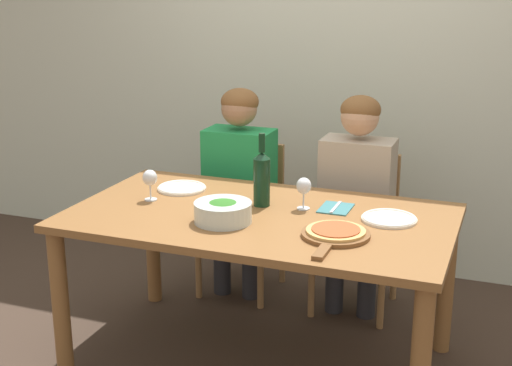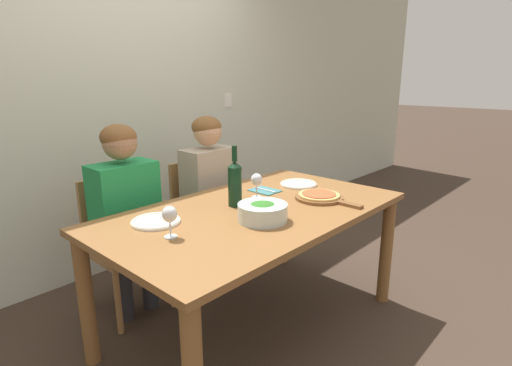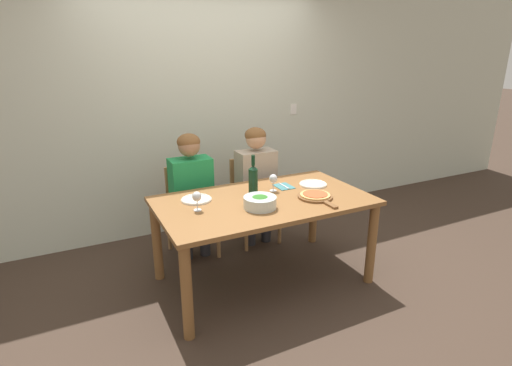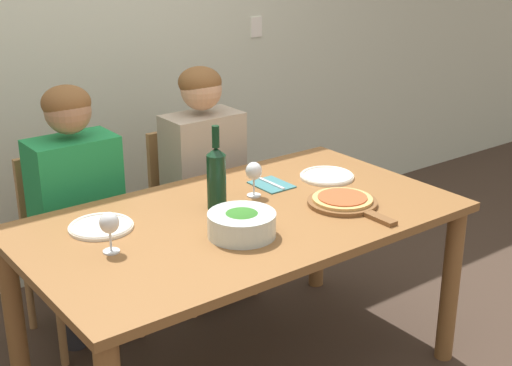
{
  "view_description": "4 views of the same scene",
  "coord_description": "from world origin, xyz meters",
  "px_view_note": "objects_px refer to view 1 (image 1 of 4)",
  "views": [
    {
      "loc": [
        1.07,
        -2.87,
        1.8
      ],
      "look_at": [
        -0.06,
        0.12,
        0.86
      ],
      "focal_mm": 50.0,
      "sensor_mm": 36.0,
      "label": 1
    },
    {
      "loc": [
        -1.56,
        -1.43,
        1.47
      ],
      "look_at": [
        -0.01,
        -0.02,
        0.91
      ],
      "focal_mm": 28.0,
      "sensor_mm": 36.0,
      "label": 2
    },
    {
      "loc": [
        -1.42,
        -2.71,
        1.91
      ],
      "look_at": [
        -0.08,
        -0.02,
        0.91
      ],
      "focal_mm": 28.0,
      "sensor_mm": 36.0,
      "label": 3
    },
    {
      "loc": [
        -1.53,
        -2.11,
        1.85
      ],
      "look_at": [
        0.1,
        0.04,
        0.86
      ],
      "focal_mm": 50.0,
      "sensor_mm": 36.0,
      "label": 4
    }
  ],
  "objects_px": {
    "broccoli_bowl": "(223,212)",
    "person_woman": "(239,174)",
    "person_man": "(356,186)",
    "pizza_on_board": "(335,234)",
    "fork_on_napkin": "(336,208)",
    "wine_bottle": "(262,177)",
    "wine_glass_left": "(150,179)",
    "dinner_plate_left": "(182,188)",
    "wine_glass_right": "(304,187)",
    "chair_left": "(246,212)",
    "chair_right": "(359,226)",
    "dinner_plate_right": "(389,218)"
  },
  "relations": [
    {
      "from": "broccoli_bowl",
      "to": "wine_glass_left",
      "type": "height_order",
      "value": "wine_glass_left"
    },
    {
      "from": "wine_bottle",
      "to": "fork_on_napkin",
      "type": "distance_m",
      "value": 0.37
    },
    {
      "from": "chair_left",
      "to": "person_woman",
      "type": "relative_size",
      "value": 0.71
    },
    {
      "from": "person_man",
      "to": "wine_bottle",
      "type": "height_order",
      "value": "person_man"
    },
    {
      "from": "broccoli_bowl",
      "to": "person_woman",
      "type": "bearing_deg",
      "value": 107.8
    },
    {
      "from": "person_man",
      "to": "dinner_plate_right",
      "type": "height_order",
      "value": "person_man"
    },
    {
      "from": "pizza_on_board",
      "to": "wine_glass_left",
      "type": "xyz_separation_m",
      "value": [
        -0.96,
        0.18,
        0.09
      ]
    },
    {
      "from": "chair_left",
      "to": "pizza_on_board",
      "type": "xyz_separation_m",
      "value": [
        0.79,
        -0.98,
        0.31
      ]
    },
    {
      "from": "dinner_plate_left",
      "to": "wine_glass_right",
      "type": "relative_size",
      "value": 1.63
    },
    {
      "from": "chair_left",
      "to": "dinner_plate_right",
      "type": "xyz_separation_m",
      "value": [
        0.96,
        -0.69,
        0.3
      ]
    },
    {
      "from": "broccoli_bowl",
      "to": "dinner_plate_right",
      "type": "xyz_separation_m",
      "value": [
        0.68,
        0.28,
        -0.04
      ]
    },
    {
      "from": "chair_right",
      "to": "person_man",
      "type": "distance_m",
      "value": 0.28
    },
    {
      "from": "dinner_plate_left",
      "to": "pizza_on_board",
      "type": "xyz_separation_m",
      "value": [
        0.9,
        -0.39,
        0.01
      ]
    },
    {
      "from": "chair_right",
      "to": "wine_glass_right",
      "type": "xyz_separation_m",
      "value": [
        -0.12,
        -0.67,
        0.4
      ]
    },
    {
      "from": "wine_bottle",
      "to": "wine_glass_left",
      "type": "distance_m",
      "value": 0.54
    },
    {
      "from": "person_man",
      "to": "wine_glass_right",
      "type": "distance_m",
      "value": 0.59
    },
    {
      "from": "person_woman",
      "to": "fork_on_napkin",
      "type": "xyz_separation_m",
      "value": [
        0.69,
        -0.51,
        0.04
      ]
    },
    {
      "from": "chair_left",
      "to": "wine_glass_right",
      "type": "xyz_separation_m",
      "value": [
        0.55,
        -0.67,
        0.4
      ]
    },
    {
      "from": "wine_bottle",
      "to": "dinner_plate_right",
      "type": "distance_m",
      "value": 0.62
    },
    {
      "from": "pizza_on_board",
      "to": "fork_on_napkin",
      "type": "relative_size",
      "value": 2.38
    },
    {
      "from": "person_woman",
      "to": "fork_on_napkin",
      "type": "height_order",
      "value": "person_woman"
    },
    {
      "from": "chair_right",
      "to": "chair_left",
      "type": "bearing_deg",
      "value": 180.0
    },
    {
      "from": "person_woman",
      "to": "person_man",
      "type": "xyz_separation_m",
      "value": [
        0.67,
        0.0,
        0.0
      ]
    },
    {
      "from": "fork_on_napkin",
      "to": "person_woman",
      "type": "bearing_deg",
      "value": 143.87
    },
    {
      "from": "dinner_plate_right",
      "to": "fork_on_napkin",
      "type": "distance_m",
      "value": 0.27
    },
    {
      "from": "person_woman",
      "to": "broccoli_bowl",
      "type": "bearing_deg",
      "value": -72.2
    },
    {
      "from": "person_man",
      "to": "dinner_plate_left",
      "type": "distance_m",
      "value": 0.93
    },
    {
      "from": "chair_left",
      "to": "chair_right",
      "type": "relative_size",
      "value": 1.0
    },
    {
      "from": "person_man",
      "to": "broccoli_bowl",
      "type": "relative_size",
      "value": 4.71
    },
    {
      "from": "broccoli_bowl",
      "to": "pizza_on_board",
      "type": "bearing_deg",
      "value": -1.27
    },
    {
      "from": "dinner_plate_left",
      "to": "wine_glass_left",
      "type": "relative_size",
      "value": 1.63
    },
    {
      "from": "dinner_plate_left",
      "to": "pizza_on_board",
      "type": "relative_size",
      "value": 0.57
    },
    {
      "from": "wine_glass_left",
      "to": "person_woman",
      "type": "bearing_deg",
      "value": 75.87
    },
    {
      "from": "person_man",
      "to": "chair_left",
      "type": "bearing_deg",
      "value": 170.98
    },
    {
      "from": "chair_right",
      "to": "wine_glass_left",
      "type": "xyz_separation_m",
      "value": [
        -0.85,
        -0.8,
        0.4
      ]
    },
    {
      "from": "person_woman",
      "to": "broccoli_bowl",
      "type": "height_order",
      "value": "person_woman"
    },
    {
      "from": "chair_right",
      "to": "pizza_on_board",
      "type": "relative_size",
      "value": 1.99
    },
    {
      "from": "person_man",
      "to": "pizza_on_board",
      "type": "bearing_deg",
      "value": -82.76
    },
    {
      "from": "person_woman",
      "to": "pizza_on_board",
      "type": "xyz_separation_m",
      "value": [
        0.79,
        -0.87,
        0.05
      ]
    },
    {
      "from": "wine_bottle",
      "to": "chair_right",
      "type": "bearing_deg",
      "value": 64.91
    },
    {
      "from": "wine_bottle",
      "to": "dinner_plate_right",
      "type": "height_order",
      "value": "wine_bottle"
    },
    {
      "from": "wine_glass_left",
      "to": "wine_glass_right",
      "type": "bearing_deg",
      "value": 10.18
    },
    {
      "from": "person_woman",
      "to": "wine_glass_left",
      "type": "relative_size",
      "value": 7.96
    },
    {
      "from": "broccoli_bowl",
      "to": "dinner_plate_right",
      "type": "relative_size",
      "value": 1.04
    },
    {
      "from": "chair_right",
      "to": "person_woman",
      "type": "bearing_deg",
      "value": -170.98
    },
    {
      "from": "chair_right",
      "to": "dinner_plate_right",
      "type": "height_order",
      "value": "chair_right"
    },
    {
      "from": "dinner_plate_right",
      "to": "wine_glass_left",
      "type": "distance_m",
      "value": 1.14
    },
    {
      "from": "broccoli_bowl",
      "to": "dinner_plate_left",
      "type": "relative_size",
      "value": 1.04
    },
    {
      "from": "wine_glass_right",
      "to": "fork_on_napkin",
      "type": "relative_size",
      "value": 0.84
    },
    {
      "from": "person_man",
      "to": "broccoli_bowl",
      "type": "bearing_deg",
      "value": -114.99
    }
  ]
}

